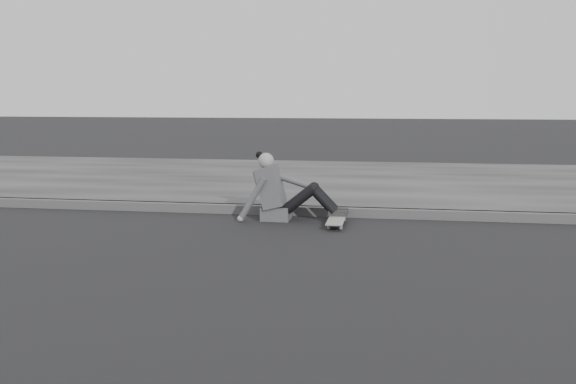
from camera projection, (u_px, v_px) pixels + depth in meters
name	position (u px, v px, depth m)	size (l,w,h in m)	color
ground	(274.00, 265.00, 6.02)	(80.00, 80.00, 0.00)	black
curb	(309.00, 211.00, 8.53)	(24.00, 0.16, 0.12)	#464646
sidewalk	(330.00, 181.00, 11.48)	(24.00, 6.00, 0.12)	#363636
skateboard	(337.00, 220.00, 7.86)	(0.20, 0.78, 0.09)	gray
seated_woman	(281.00, 192.00, 8.18)	(1.38, 0.46, 0.88)	#48494B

